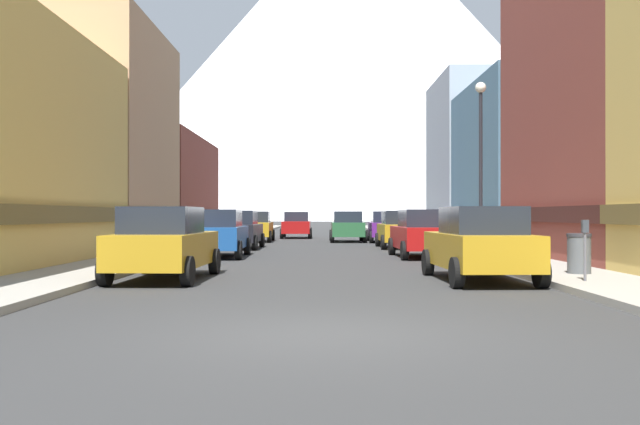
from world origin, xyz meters
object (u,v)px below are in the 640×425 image
car_right_3 (385,227)px  parking_meter_near (584,241)px  car_right_2 (399,229)px  car_left_3 (255,226)px  car_left_1 (218,233)px  potted_plant_0 (508,244)px  pedestrian_0 (468,230)px  car_driving_0 (347,226)px  car_right_0 (479,244)px  car_right_1 (422,233)px  car_left_2 (238,229)px  trash_bin_right (578,253)px  car_left_0 (164,243)px  pedestrian_1 (202,226)px  car_driving_1 (296,225)px  streetlamp_right (480,143)px

car_right_3 → parking_meter_near: (1.95, -25.28, 0.11)m
car_right_2 → car_left_3: bearing=133.7°
car_left_1 → potted_plant_0: 10.81m
pedestrian_0 → car_right_3: bearing=102.4°
potted_plant_0 → pedestrian_0: 3.54m
car_left_1 → car_driving_0: same height
car_right_0 → parking_meter_near: bearing=-37.3°
car_right_1 → car_right_2: size_ratio=1.01×
car_left_1 → car_left_2: size_ratio=1.00×
car_right_0 → car_left_2: bearing=115.5°
car_right_0 → trash_bin_right: size_ratio=4.55×
parking_meter_near → potted_plant_0: parking_meter_near is taller
potted_plant_0 → pedestrian_0: (-0.75, 3.43, 0.44)m
car_right_3 → car_left_0: bearing=-108.0°
car_left_3 → pedestrian_1: 4.62m
car_left_0 → car_driving_0: (5.40, 23.92, 0.00)m
car_left_3 → car_right_1: bearing=-63.6°
car_right_3 → pedestrian_1: bearing=-162.4°
car_driving_0 → parking_meter_near: 26.12m
car_left_1 → car_left_3: (-0.00, 15.13, 0.00)m
car_right_2 → car_left_2: bearing=-175.1°
car_right_2 → pedestrian_0: 4.61m
car_left_0 → car_driving_1: same height
car_left_2 → car_right_0: size_ratio=0.99×
potted_plant_0 → pedestrian_0: bearing=102.3°
car_right_3 → car_right_0: bearing=-90.0°
car_right_2 → car_driving_1: 15.31m
car_driving_0 → trash_bin_right: car_driving_0 is taller
car_left_3 → car_driving_0: size_ratio=1.00×
pedestrian_1 → car_left_0: bearing=-83.1°
car_left_1 → car_left_3: same height
car_left_3 → car_driving_1: size_ratio=1.00×
car_left_1 → trash_bin_right: car_left_1 is taller
parking_meter_near → pedestrian_1: bearing=118.5°
car_left_3 → car_driving_1: bearing=71.0°
car_driving_1 → car_right_3: bearing=-52.7°
car_left_2 → car_right_1: same height
car_left_0 → car_left_1: same height
car_right_2 → car_right_3: 7.23m
car_left_2 → car_driving_0: 9.97m
car_left_3 → potted_plant_0: (10.80, -15.29, -0.38)m
car_driving_1 → potted_plant_0: bearing=-68.3°
car_driving_0 → car_driving_1: bearing=115.9°
car_left_1 → streetlamp_right: streetlamp_right is taller
car_left_2 → parking_meter_near: 19.85m
car_left_1 → parking_meter_near: 14.48m
car_right_2 → car_driving_1: bearing=110.7°
car_right_1 → pedestrian_0: bearing=54.5°
trash_bin_right → pedestrian_0: 12.19m
car_left_3 → car_driving_0: same height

